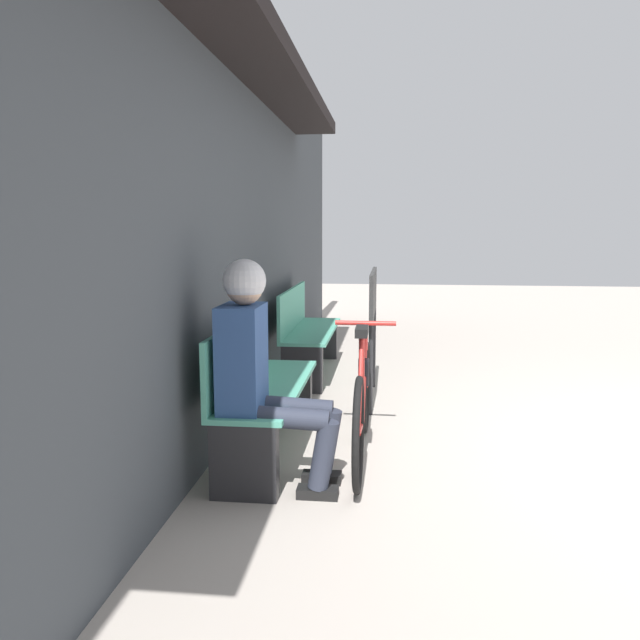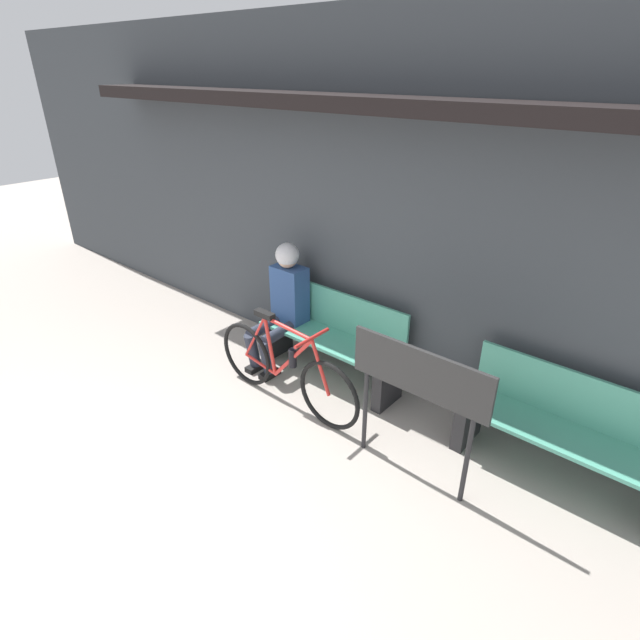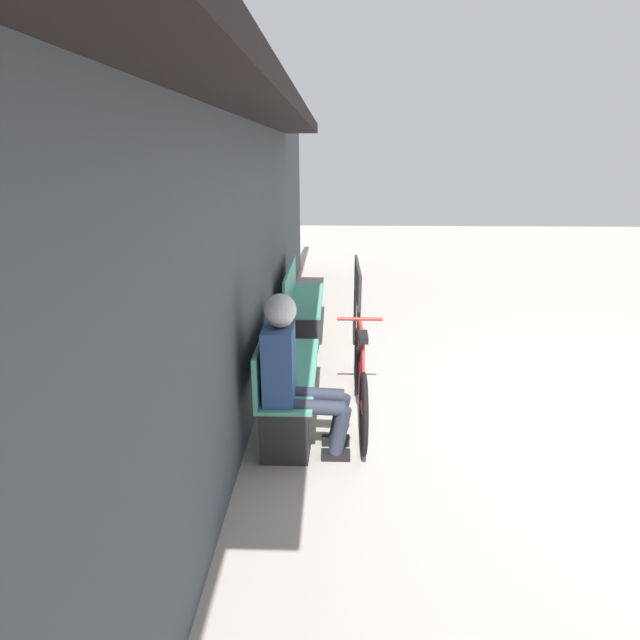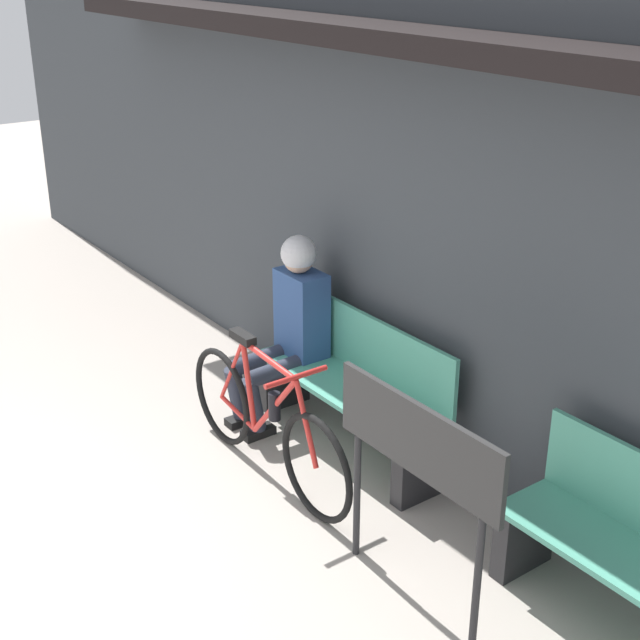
# 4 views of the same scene
# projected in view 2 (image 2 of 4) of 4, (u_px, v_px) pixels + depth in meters

# --- Properties ---
(ground_plane) EXTENTS (24.00, 24.00, 0.00)m
(ground_plane) POSITION_uv_depth(u_px,v_px,m) (63.00, 550.00, 3.17)
(ground_plane) COLOR #ADA399
(storefront_wall) EXTENTS (12.00, 0.56, 3.20)m
(storefront_wall) POSITION_uv_depth(u_px,v_px,m) (355.00, 203.00, 4.45)
(storefront_wall) COLOR #3D4247
(storefront_wall) RESTS_ON ground_plane
(park_bench_near) EXTENTS (1.49, 0.42, 0.84)m
(park_bench_near) POSITION_uv_depth(u_px,v_px,m) (332.00, 340.00, 4.82)
(park_bench_near) COLOR #51A88E
(park_bench_near) RESTS_ON ground_plane
(bicycle) EXTENTS (1.65, 0.40, 0.86)m
(bicycle) POSITION_uv_depth(u_px,v_px,m) (285.00, 370.00, 4.41)
(bicycle) COLOR black
(bicycle) RESTS_ON ground_plane
(person_seated) EXTENTS (0.34, 0.64, 1.26)m
(person_seated) POSITION_uv_depth(u_px,v_px,m) (283.00, 298.00, 4.91)
(person_seated) COLOR #2D3342
(person_seated) RESTS_ON ground_plane
(park_bench_far) EXTENTS (1.54, 0.42, 0.84)m
(park_bench_far) POSITION_uv_depth(u_px,v_px,m) (569.00, 438.00, 3.55)
(park_bench_far) COLOR #51A88E
(park_bench_far) RESTS_ON ground_plane
(signboard) EXTENTS (1.06, 0.04, 1.07)m
(signboard) POSITION_uv_depth(u_px,v_px,m) (418.00, 382.00, 3.42)
(signboard) COLOR #232326
(signboard) RESTS_ON ground_plane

